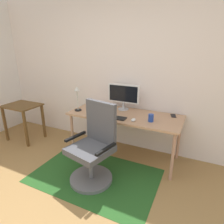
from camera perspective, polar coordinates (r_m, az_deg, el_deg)
wall_back at (r=3.31m, az=3.86°, el=11.43°), size 6.00×0.10×2.60m
area_rug at (r=2.86m, az=-5.07°, el=-18.32°), size 1.72×1.11×0.01m
desk at (r=3.01m, az=3.79°, el=-1.78°), size 1.74×0.72×0.73m
monitor at (r=3.15m, az=3.43°, el=5.17°), size 0.53×0.18×0.42m
keyboard at (r=2.84m, az=-0.03°, el=-1.47°), size 0.43×0.13×0.02m
computer_mouse at (r=2.72m, az=6.38°, el=-2.35°), size 0.06×0.10×0.03m
coffee_cup at (r=2.73m, az=11.50°, el=-1.73°), size 0.08×0.08×0.11m
cell_phone at (r=3.05m, az=17.79°, el=-1.06°), size 0.10×0.15×0.01m
desk_lamp at (r=3.13m, az=-10.30°, el=4.75°), size 0.11×0.11×0.39m
office_chair at (r=2.59m, az=-5.50°, el=-11.45°), size 0.64×0.60×1.07m
side_table at (r=3.99m, az=-25.00°, el=0.09°), size 0.63×0.50×0.70m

